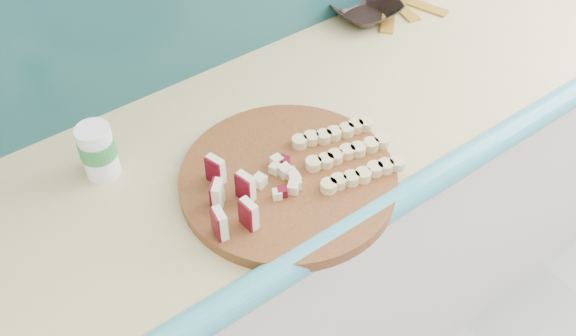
{
  "coord_description": "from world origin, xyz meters",
  "views": [
    {
      "loc": [
        -0.71,
        0.67,
        1.84
      ],
      "look_at": [
        -0.19,
        1.36,
        0.96
      ],
      "focal_mm": 40.0,
      "sensor_mm": 36.0,
      "label": 1
    }
  ],
  "objects": [
    {
      "name": "banana_slices",
      "position": [
        -0.07,
        1.33,
        0.95
      ],
      "size": [
        0.21,
        0.19,
        0.02
      ],
      "color": "#CBBA7C",
      "rests_on": "cutting_board"
    },
    {
      "name": "cutting_board",
      "position": [
        -0.19,
        1.36,
        0.92
      ],
      "size": [
        0.51,
        0.51,
        0.03
      ],
      "primitive_type": "cylinder",
      "rotation": [
        0.0,
        0.0,
        -0.23
      ],
      "color": "#4D2710",
      "rests_on": "kitchen_counter"
    },
    {
      "name": "kitchen_counter",
      "position": [
        0.1,
        1.5,
        0.46
      ],
      "size": [
        2.2,
        0.63,
        0.91
      ],
      "color": "silver",
      "rests_on": "ground"
    },
    {
      "name": "banana_peel",
      "position": [
        0.44,
        1.69,
        0.91
      ],
      "size": [
        0.22,
        0.19,
        0.01
      ],
      "rotation": [
        0.0,
        0.0,
        -0.38
      ],
      "color": "#B48522",
      "rests_on": "kitchen_counter"
    },
    {
      "name": "apple_chunks",
      "position": [
        -0.22,
        1.37,
        0.95
      ],
      "size": [
        0.06,
        0.06,
        0.02
      ],
      "color": "beige",
      "rests_on": "cutting_board"
    },
    {
      "name": "apple_wedges",
      "position": [
        -0.33,
        1.36,
        0.97
      ],
      "size": [
        0.11,
        0.17,
        0.06
      ],
      "color": "beige",
      "rests_on": "cutting_board"
    },
    {
      "name": "brown_bowl",
      "position": [
        0.33,
        1.73,
        0.93
      ],
      "size": [
        0.18,
        0.18,
        0.04
      ],
      "primitive_type": "imported",
      "rotation": [
        0.0,
        0.0,
        0.01
      ],
      "color": "black",
      "rests_on": "kitchen_counter"
    },
    {
      "name": "canister",
      "position": [
        -0.47,
        1.61,
        0.97
      ],
      "size": [
        0.07,
        0.07,
        0.12
      ],
      "rotation": [
        0.0,
        0.0,
        0.31
      ],
      "color": "white",
      "rests_on": "kitchen_counter"
    }
  ]
}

